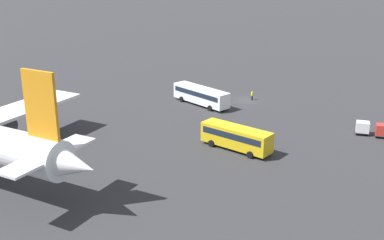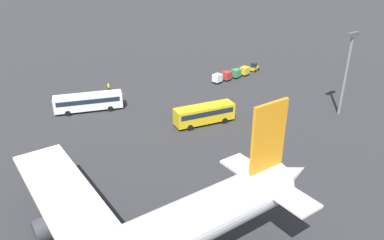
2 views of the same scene
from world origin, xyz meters
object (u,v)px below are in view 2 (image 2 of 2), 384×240
Objects in this scene: shuttle_bus_far at (204,113)px; worker_person at (109,87)px; shuttle_bus_near at (88,101)px; cargo_cart_green at (236,73)px; cargo_cart_white at (217,78)px; baggage_tug at (254,67)px; cargo_cart_yellow at (245,71)px; cargo_cart_red at (227,75)px.

shuttle_bus_far is 6.32× the size of worker_person.
shuttle_bus_near reaches higher than cargo_cart_green.
cargo_cart_white is at bearing -164.86° from shuttle_bus_near.
baggage_tug is at bearing 163.50° from worker_person.
cargo_cart_yellow is 2.86m from cargo_cart_green.
shuttle_bus_far is 4.13× the size of baggage_tug.
cargo_cart_green is (2.86, -0.02, 0.00)m from cargo_cart_yellow.
shuttle_bus_far is 23.07m from cargo_cart_red.
worker_person is (5.53, -24.58, -1.11)m from shuttle_bus_far.
shuttle_bus_near reaches higher than cargo_cart_white.
cargo_cart_red is (-24.09, 10.89, 0.32)m from worker_person.
cargo_cart_red is (5.72, -0.10, 0.00)m from cargo_cart_yellow.
shuttle_bus_far is 32.02m from baggage_tug.
shuttle_bus_far is 4.92× the size of cargo_cart_white.
baggage_tug is at bearing -138.35° from shuttle_bus_far.
shuttle_bus_near reaches higher than cargo_cart_red.
worker_person is 0.78× the size of cargo_cart_green.
shuttle_bus_far is at bearing 41.22° from cargo_cart_white.
cargo_cart_yellow is at bearing 159.76° from worker_person.
shuttle_bus_far reaches higher than cargo_cart_yellow.
worker_person is at bearing -27.04° from cargo_cart_white.
cargo_cart_yellow is at bearing 179.67° from cargo_cart_green.
cargo_cart_white is (12.85, 0.74, 0.25)m from baggage_tug.
shuttle_bus_far is at bearing 149.64° from shuttle_bus_near.
cargo_cart_yellow is 8.59m from cargo_cart_white.
cargo_cart_white is (8.58, -0.16, 0.00)m from cargo_cart_yellow.
cargo_cart_white is (-15.69, -13.75, -0.79)m from shuttle_bus_far.
baggage_tug is 4.36m from cargo_cart_yellow.
cargo_cart_yellow is 1.00× the size of cargo_cart_green.
cargo_cart_white is (2.86, -0.06, 0.00)m from cargo_cart_red.
shuttle_bus_far is 4.92× the size of cargo_cart_yellow.
shuttle_bus_near is 5.56× the size of cargo_cart_yellow.
cargo_cart_green is at bearing 157.84° from worker_person.
cargo_cart_yellow is 1.00× the size of cargo_cart_white.
cargo_cart_yellow and cargo_cart_green have the same top height.
cargo_cart_yellow and cargo_cart_white have the same top height.
baggage_tug is 12.87m from cargo_cart_white.
cargo_cart_white is (-28.87, 4.03, -0.73)m from shuttle_bus_near.
shuttle_bus_far reaches higher than cargo_cart_red.
cargo_cart_green is 5.72m from cargo_cart_white.
cargo_cart_white is at bearing -1.07° from cargo_cart_yellow.
cargo_cart_yellow is (4.26, 0.90, 0.25)m from baggage_tug.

